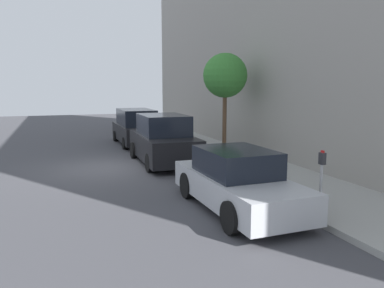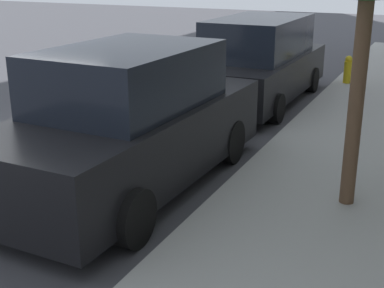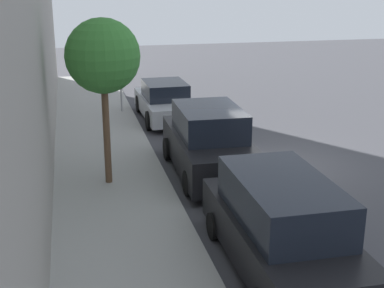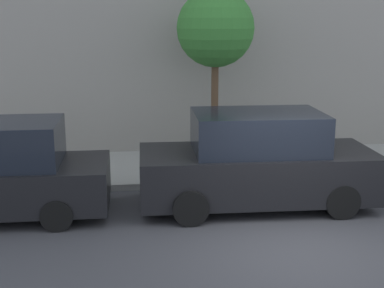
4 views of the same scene
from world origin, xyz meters
name	(u,v)px [view 1 (image 1 of 4)]	position (x,y,z in m)	size (l,w,h in m)	color
ground_plane	(110,168)	(0.00, 0.00, 0.00)	(60.00, 60.00, 0.00)	#424247
sidewalk	(229,158)	(5.05, 0.00, 0.07)	(3.11, 32.00, 0.15)	#9E9E99
parked_sedan_nearest	(237,182)	(2.34, -6.13, 0.72)	(1.92, 4.53, 1.54)	#B7BABF
parked_suv_second	(163,140)	(2.20, 0.23, 0.93)	(2.10, 4.85, 1.98)	black
parked_minivan_third	(136,127)	(2.22, 5.71, 0.92)	(2.02, 4.92, 1.90)	black
parking_meter_near	(321,174)	(3.95, -7.31, 1.05)	(0.11, 0.15, 1.46)	#ADADB2
street_tree	(225,76)	(5.13, 0.63, 3.56)	(1.93, 1.93, 4.40)	brown
fire_hydrant	(155,130)	(3.85, 7.94, 0.49)	(0.20, 0.20, 0.69)	gold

